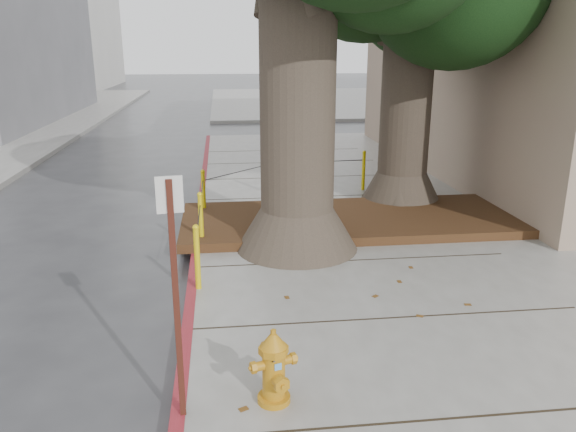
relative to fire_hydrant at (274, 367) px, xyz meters
name	(u,v)px	position (x,y,z in m)	size (l,w,h in m)	color
ground	(349,331)	(1.09, 1.55, -0.52)	(140.00, 140.00, 0.00)	#28282B
sidewalk_far	(337,101)	(7.09, 31.55, -0.45)	(16.00, 20.00, 0.15)	slate
curb_red	(195,260)	(-0.91, 4.05, -0.45)	(0.14, 26.00, 0.16)	maroon
planter_bed	(350,220)	(1.99, 5.45, -0.29)	(6.40, 2.60, 0.16)	black
building_side_white	(524,27)	(17.09, 27.55, 3.98)	(10.00, 10.00, 9.00)	silver
building_side_grey	(564,7)	(23.09, 33.55, 5.48)	(12.00, 14.00, 12.00)	slate
bollard_ring	(257,194)	(0.23, 5.92, 0.14)	(3.79, 5.39, 0.95)	#DABE0C
fire_hydrant	(274,367)	(0.00, 0.00, 0.00)	(0.40, 0.40, 0.76)	#C38014
signpost	(175,287)	(-0.86, -0.09, 0.91)	(0.22, 0.06, 2.26)	#471911
car_silver	(410,115)	(7.70, 19.01, 0.06)	(1.37, 3.39, 1.16)	#AAAAAF
car_red	(508,114)	(11.94, 18.56, 0.11)	(1.33, 3.81, 1.26)	maroon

